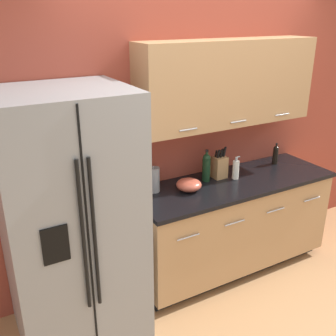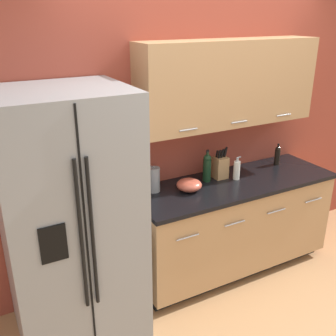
% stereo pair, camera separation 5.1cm
% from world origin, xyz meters
% --- Properties ---
extents(ground_plane, '(14.00, 14.00, 0.00)m').
position_xyz_m(ground_plane, '(0.00, 0.00, 0.00)').
color(ground_plane, '#B27F51').
extents(wall_back, '(10.00, 0.39, 2.60)m').
position_xyz_m(wall_back, '(0.04, 1.06, 1.40)').
color(wall_back, '#993D2D').
rests_on(wall_back, ground_plane).
extents(counter_unit, '(1.89, 0.64, 0.90)m').
position_xyz_m(counter_unit, '(0.17, 0.76, 0.46)').
color(counter_unit, black).
rests_on(counter_unit, ground_plane).
extents(refrigerator, '(0.89, 0.80, 1.86)m').
position_xyz_m(refrigerator, '(-1.32, 0.68, 0.93)').
color(refrigerator, gray).
rests_on(refrigerator, ground_plane).
extents(knife_block, '(0.13, 0.11, 0.29)m').
position_xyz_m(knife_block, '(0.10, 0.88, 1.01)').
color(knife_block, '#A87A4C').
rests_on(knife_block, counter_unit).
extents(wine_bottle, '(0.07, 0.07, 0.29)m').
position_xyz_m(wine_bottle, '(-0.05, 0.88, 1.03)').
color(wine_bottle, black).
rests_on(wine_bottle, counter_unit).
extents(soap_dispenser, '(0.06, 0.06, 0.21)m').
position_xyz_m(soap_dispenser, '(0.21, 0.78, 0.99)').
color(soap_dispenser, silver).
rests_on(soap_dispenser, counter_unit).
extents(oil_bottle, '(0.05, 0.05, 0.21)m').
position_xyz_m(oil_bottle, '(0.79, 0.89, 0.99)').
color(oil_bottle, black).
rests_on(oil_bottle, counter_unit).
extents(steel_canister, '(0.10, 0.10, 0.23)m').
position_xyz_m(steel_canister, '(-0.55, 0.90, 1.00)').
color(steel_canister, gray).
rests_on(steel_canister, counter_unit).
extents(mixing_bowl, '(0.21, 0.21, 0.10)m').
position_xyz_m(mixing_bowl, '(-0.29, 0.78, 0.95)').
color(mixing_bowl, '#B24C38').
rests_on(mixing_bowl, counter_unit).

